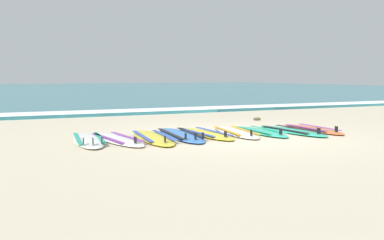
# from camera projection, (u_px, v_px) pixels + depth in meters

# --- Properties ---
(ground_plane) EXTENTS (80.00, 80.00, 0.00)m
(ground_plane) POSITION_uv_depth(u_px,v_px,m) (237.00, 136.00, 8.87)
(ground_plane) COLOR beige
(sea) EXTENTS (80.00, 60.00, 0.10)m
(sea) POSITION_uv_depth(u_px,v_px,m) (34.00, 89.00, 40.70)
(sea) COLOR teal
(sea) RESTS_ON ground
(wave_foam_strip) EXTENTS (80.00, 1.28, 0.11)m
(wave_foam_strip) POSITION_uv_depth(u_px,v_px,m) (138.00, 112.00, 14.33)
(wave_foam_strip) COLOR white
(wave_foam_strip) RESTS_ON ground
(surfboard_0) EXTENTS (0.82, 2.20, 0.18)m
(surfboard_0) POSITION_uv_depth(u_px,v_px,m) (89.00, 140.00, 8.08)
(surfboard_0) COLOR silver
(surfboard_0) RESTS_ON ground
(surfboard_1) EXTENTS (0.72, 2.14, 0.18)m
(surfboard_1) POSITION_uv_depth(u_px,v_px,m) (117.00, 139.00, 8.15)
(surfboard_1) COLOR white
(surfboard_1) RESTS_ON ground
(surfboard_2) EXTENTS (0.86, 2.34, 0.18)m
(surfboard_2) POSITION_uv_depth(u_px,v_px,m) (153.00, 137.00, 8.40)
(surfboard_2) COLOR yellow
(surfboard_2) RESTS_ON ground
(surfboard_3) EXTENTS (0.88, 2.41, 0.18)m
(surfboard_3) POSITION_uv_depth(u_px,v_px,m) (180.00, 135.00, 8.77)
(surfboard_3) COLOR #3875CC
(surfboard_3) RESTS_ON ground
(surfboard_4) EXTENTS (0.54, 2.15, 0.18)m
(surfboard_4) POSITION_uv_depth(u_px,v_px,m) (205.00, 134.00, 8.99)
(surfboard_4) COLOR yellow
(surfboard_4) RESTS_ON ground
(surfboard_5) EXTENTS (0.92, 2.21, 0.18)m
(surfboard_5) POSITION_uv_depth(u_px,v_px,m) (235.00, 132.00, 9.21)
(surfboard_5) COLOR silver
(surfboard_5) RESTS_ON ground
(surfboard_6) EXTENTS (0.61, 1.99, 0.18)m
(surfboard_6) POSITION_uv_depth(u_px,v_px,m) (260.00, 132.00, 9.31)
(surfboard_6) COLOR #2DB793
(surfboard_6) RESTS_ON ground
(surfboard_7) EXTENTS (0.56, 2.14, 0.18)m
(surfboard_7) POSITION_uv_depth(u_px,v_px,m) (291.00, 131.00, 9.45)
(surfboard_7) COLOR #2DB793
(surfboard_7) RESTS_ON ground
(surfboard_8) EXTENTS (0.64, 2.04, 0.18)m
(surfboard_8) POSITION_uv_depth(u_px,v_px,m) (312.00, 129.00, 9.74)
(surfboard_8) COLOR orange
(surfboard_8) RESTS_ON ground
(seaweed_clump_near_shoreline) EXTENTS (0.22, 0.17, 0.08)m
(seaweed_clump_near_shoreline) POSITION_uv_depth(u_px,v_px,m) (257.00, 119.00, 12.09)
(seaweed_clump_near_shoreline) COLOR #4C4228
(seaweed_clump_near_shoreline) RESTS_ON ground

